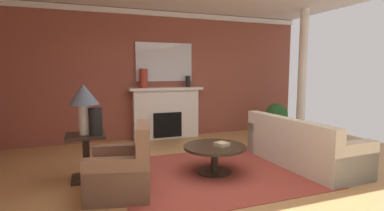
{
  "coord_description": "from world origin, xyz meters",
  "views": [
    {
      "loc": [
        -1.68,
        -4.05,
        1.63
      ],
      "look_at": [
        0.2,
        1.02,
        1.0
      ],
      "focal_mm": 27.18,
      "sensor_mm": 36.0,
      "label": 1
    }
  ],
  "objects_px": {
    "armchair_near_window": "(123,172)",
    "vase_mantel_left": "(144,78)",
    "sofa": "(301,148)",
    "vase_on_side_table": "(96,122)",
    "potted_plant": "(276,117)",
    "mantel_mirror": "(164,62)",
    "vase_mantel_right": "(188,81)",
    "fireplace": "(166,114)",
    "coffee_table": "(214,153)",
    "side_table": "(86,154)",
    "table_lamp": "(84,99)"
  },
  "relations": [
    {
      "from": "vase_on_side_table",
      "to": "vase_mantel_right",
      "type": "xyz_separation_m",
      "value": [
        2.27,
        2.33,
        0.49
      ]
    },
    {
      "from": "sofa",
      "to": "table_lamp",
      "type": "bearing_deg",
      "value": 170.67
    },
    {
      "from": "vase_on_side_table",
      "to": "potted_plant",
      "type": "relative_size",
      "value": 0.48
    },
    {
      "from": "fireplace",
      "to": "mantel_mirror",
      "type": "height_order",
      "value": "mantel_mirror"
    },
    {
      "from": "armchair_near_window",
      "to": "coffee_table",
      "type": "distance_m",
      "value": 1.52
    },
    {
      "from": "table_lamp",
      "to": "potted_plant",
      "type": "bearing_deg",
      "value": 18.51
    },
    {
      "from": "sofa",
      "to": "vase_on_side_table",
      "type": "relative_size",
      "value": 5.33
    },
    {
      "from": "armchair_near_window",
      "to": "vase_mantel_left",
      "type": "height_order",
      "value": "vase_mantel_left"
    },
    {
      "from": "coffee_table",
      "to": "vase_mantel_left",
      "type": "bearing_deg",
      "value": 103.27
    },
    {
      "from": "vase_on_side_table",
      "to": "mantel_mirror",
      "type": "bearing_deg",
      "value": 55.53
    },
    {
      "from": "mantel_mirror",
      "to": "vase_on_side_table",
      "type": "height_order",
      "value": "mantel_mirror"
    },
    {
      "from": "side_table",
      "to": "vase_mantel_right",
      "type": "height_order",
      "value": "vase_mantel_right"
    },
    {
      "from": "fireplace",
      "to": "vase_mantel_left",
      "type": "relative_size",
      "value": 3.99
    },
    {
      "from": "vase_mantel_right",
      "to": "vase_mantel_left",
      "type": "distance_m",
      "value": 1.1
    },
    {
      "from": "armchair_near_window",
      "to": "vase_mantel_left",
      "type": "relative_size",
      "value": 2.12
    },
    {
      "from": "vase_on_side_table",
      "to": "vase_mantel_right",
      "type": "bearing_deg",
      "value": 45.8
    },
    {
      "from": "coffee_table",
      "to": "side_table",
      "type": "relative_size",
      "value": 1.43
    },
    {
      "from": "coffee_table",
      "to": "potted_plant",
      "type": "bearing_deg",
      "value": 36.5
    },
    {
      "from": "vase_on_side_table",
      "to": "vase_mantel_right",
      "type": "distance_m",
      "value": 3.29
    },
    {
      "from": "sofa",
      "to": "coffee_table",
      "type": "bearing_deg",
      "value": 174.08
    },
    {
      "from": "armchair_near_window",
      "to": "potted_plant",
      "type": "xyz_separation_m",
      "value": [
        4.11,
        2.27,
        0.19
      ]
    },
    {
      "from": "mantel_mirror",
      "to": "coffee_table",
      "type": "relative_size",
      "value": 1.4
    },
    {
      "from": "vase_mantel_left",
      "to": "potted_plant",
      "type": "xyz_separation_m",
      "value": [
        3.24,
        -0.69,
        -0.98
      ]
    },
    {
      "from": "fireplace",
      "to": "side_table",
      "type": "bearing_deg",
      "value": -129.55
    },
    {
      "from": "fireplace",
      "to": "mantel_mirror",
      "type": "relative_size",
      "value": 1.29
    },
    {
      "from": "vase_mantel_left",
      "to": "mantel_mirror",
      "type": "bearing_deg",
      "value": 17.18
    },
    {
      "from": "sofa",
      "to": "table_lamp",
      "type": "xyz_separation_m",
      "value": [
        -3.52,
        0.58,
        0.93
      ]
    },
    {
      "from": "coffee_table",
      "to": "vase_mantel_right",
      "type": "xyz_separation_m",
      "value": [
        0.48,
        2.63,
        1.05
      ]
    },
    {
      "from": "vase_on_side_table",
      "to": "side_table",
      "type": "bearing_deg",
      "value": 141.34
    },
    {
      "from": "sofa",
      "to": "vase_mantel_left",
      "type": "bearing_deg",
      "value": 128.3
    },
    {
      "from": "side_table",
      "to": "vase_on_side_table",
      "type": "distance_m",
      "value": 0.54
    },
    {
      "from": "table_lamp",
      "to": "vase_on_side_table",
      "type": "bearing_deg",
      "value": -38.66
    },
    {
      "from": "armchair_near_window",
      "to": "fireplace",
      "type": "bearing_deg",
      "value": 64.77
    },
    {
      "from": "mantel_mirror",
      "to": "vase_mantel_left",
      "type": "relative_size",
      "value": 3.1
    },
    {
      "from": "mantel_mirror",
      "to": "side_table",
      "type": "relative_size",
      "value": 2.0
    },
    {
      "from": "armchair_near_window",
      "to": "vase_mantel_right",
      "type": "bearing_deg",
      "value": 56.37
    },
    {
      "from": "fireplace",
      "to": "vase_on_side_table",
      "type": "relative_size",
      "value": 4.5
    },
    {
      "from": "vase_mantel_left",
      "to": "fireplace",
      "type": "bearing_deg",
      "value": 5.16
    },
    {
      "from": "fireplace",
      "to": "coffee_table",
      "type": "xyz_separation_m",
      "value": [
        0.07,
        -2.68,
        -0.25
      ]
    },
    {
      "from": "side_table",
      "to": "mantel_mirror",
      "type": "bearing_deg",
      "value": 51.9
    },
    {
      "from": "vase_mantel_left",
      "to": "potted_plant",
      "type": "distance_m",
      "value": 3.46
    },
    {
      "from": "armchair_near_window",
      "to": "coffee_table",
      "type": "height_order",
      "value": "armchair_near_window"
    },
    {
      "from": "fireplace",
      "to": "side_table",
      "type": "distance_m",
      "value": 2.94
    },
    {
      "from": "side_table",
      "to": "vase_mantel_right",
      "type": "bearing_deg",
      "value": 42.45
    },
    {
      "from": "sofa",
      "to": "armchair_near_window",
      "type": "height_order",
      "value": "armchair_near_window"
    },
    {
      "from": "armchair_near_window",
      "to": "vase_on_side_table",
      "type": "distance_m",
      "value": 0.91
    },
    {
      "from": "vase_mantel_right",
      "to": "potted_plant",
      "type": "distance_m",
      "value": 2.42
    },
    {
      "from": "table_lamp",
      "to": "vase_mantel_right",
      "type": "height_order",
      "value": "vase_mantel_right"
    },
    {
      "from": "coffee_table",
      "to": "armchair_near_window",
      "type": "bearing_deg",
      "value": -167.36
    },
    {
      "from": "table_lamp",
      "to": "potted_plant",
      "type": "height_order",
      "value": "table_lamp"
    }
  ]
}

